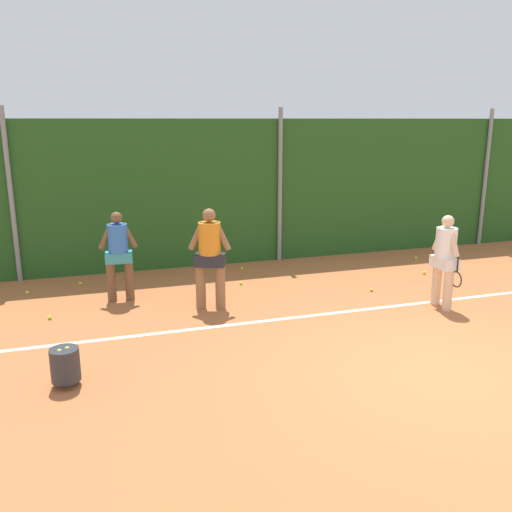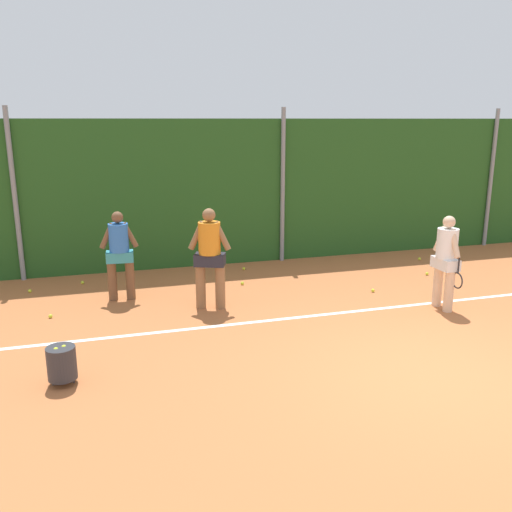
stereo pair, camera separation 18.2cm
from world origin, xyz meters
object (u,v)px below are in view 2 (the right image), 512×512
at_px(player_midcourt, 210,253).
at_px(tennis_ball_6, 419,259).
at_px(tennis_ball_9, 373,290).
at_px(tennis_ball_12, 427,274).
at_px(player_foreground_near, 446,258).
at_px(tennis_ball_1, 83,283).
at_px(tennis_ball_2, 242,283).
at_px(tennis_ball_10, 244,269).
at_px(ball_hopper, 62,363).
at_px(player_backcourt_far, 119,251).
at_px(tennis_ball_7, 30,291).
at_px(tennis_ball_11, 50,316).

height_order(player_midcourt, tennis_ball_6, player_midcourt).
height_order(tennis_ball_9, tennis_ball_12, same).
bearing_deg(player_foreground_near, tennis_ball_1, -119.03).
bearing_deg(tennis_ball_12, tennis_ball_2, 173.61).
distance_m(tennis_ball_10, tennis_ball_12, 3.96).
xyz_separation_m(ball_hopper, tennis_ball_12, (7.23, 2.99, -0.26)).
bearing_deg(tennis_ball_6, player_midcourt, -160.90).
relative_size(ball_hopper, tennis_ball_2, 7.78).
bearing_deg(player_backcourt_far, tennis_ball_7, -24.10).
bearing_deg(tennis_ball_6, player_backcourt_far, -172.16).
bearing_deg(tennis_ball_6, tennis_ball_12, -115.77).
bearing_deg(tennis_ball_1, tennis_ball_2, -17.22).
height_order(ball_hopper, tennis_ball_7, ball_hopper).
bearing_deg(tennis_ball_6, tennis_ball_1, 178.15).
distance_m(tennis_ball_2, tennis_ball_9, 2.58).
distance_m(player_midcourt, tennis_ball_12, 5.01).
height_order(tennis_ball_1, tennis_ball_6, same).
xyz_separation_m(ball_hopper, tennis_ball_10, (3.57, 4.48, -0.26)).
height_order(player_foreground_near, tennis_ball_1, player_foreground_near).
distance_m(ball_hopper, tennis_ball_11, 2.56).
xyz_separation_m(tennis_ball_9, tennis_ball_10, (-1.99, 2.22, 0.00)).
height_order(player_midcourt, tennis_ball_1, player_midcourt).
bearing_deg(tennis_ball_7, tennis_ball_10, 4.99).
height_order(tennis_ball_11, tennis_ball_12, same).
xyz_separation_m(player_backcourt_far, tennis_ball_2, (2.37, 0.24, -0.89)).
relative_size(player_backcourt_far, tennis_ball_11, 24.94).
bearing_deg(player_midcourt, ball_hopper, 65.42).
bearing_deg(player_midcourt, tennis_ball_11, 16.07).
xyz_separation_m(tennis_ball_1, tennis_ball_12, (7.07, -1.40, 0.00)).
distance_m(ball_hopper, tennis_ball_9, 6.00).
height_order(tennis_ball_2, tennis_ball_10, same).
relative_size(tennis_ball_6, tennis_ball_7, 1.00).
height_order(player_backcourt_far, tennis_ball_7, player_backcourt_far).
relative_size(player_midcourt, tennis_ball_11, 26.96).
xyz_separation_m(player_foreground_near, tennis_ball_1, (-6.11, 3.31, -0.89)).
bearing_deg(player_foreground_near, tennis_ball_6, 152.97).
height_order(player_midcourt, player_backcourt_far, player_midcourt).
height_order(ball_hopper, tennis_ball_12, ball_hopper).
xyz_separation_m(ball_hopper, tennis_ball_1, (0.16, 4.39, -0.26)).
distance_m(tennis_ball_6, tennis_ball_11, 8.27).
distance_m(player_midcourt, tennis_ball_1, 3.21).
bearing_deg(tennis_ball_10, ball_hopper, -128.52).
height_order(tennis_ball_10, tennis_ball_11, same).
distance_m(player_foreground_near, tennis_ball_11, 6.81).
relative_size(player_midcourt, tennis_ball_9, 26.96).
relative_size(player_midcourt, tennis_ball_6, 26.96).
bearing_deg(tennis_ball_9, tennis_ball_12, 23.35).
relative_size(tennis_ball_6, tennis_ball_11, 1.00).
bearing_deg(tennis_ball_12, player_foreground_near, -116.79).
relative_size(player_foreground_near, tennis_ball_1, 25.08).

